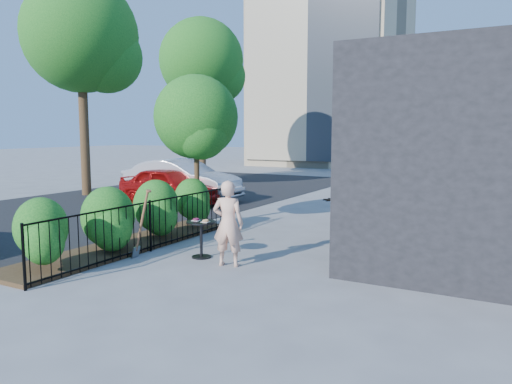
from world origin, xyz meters
The scene contains 13 objects.
ground centered at (0.00, 0.00, 0.00)m, with size 120.00×120.00×0.00m, color gray.
fence centered at (-1.50, 0.00, 0.56)m, with size 0.05×6.05×1.10m.
planting_bed centered at (-2.20, 0.00, 0.04)m, with size 1.30×6.00×0.08m, color #382616.
shrubs centered at (-2.10, 0.10, 0.70)m, with size 1.10×5.60×1.24m.
patio_tree centered at (-2.24, 2.76, 2.76)m, with size 2.20×2.20×3.94m.
street centered at (-7.00, 3.00, 0.00)m, with size 9.00×30.00×0.01m, color black.
street_tree_near centered at (-9.94, 5.96, 5.92)m, with size 4.40×4.40×8.28m.
street_tree_far centered at (-9.94, 13.96, 5.92)m, with size 4.40×4.40×8.28m.
cafe_table centered at (-0.26, 0.09, 0.51)m, with size 0.59×0.59×0.79m.
woman centered at (0.54, -0.16, 0.81)m, with size 0.59×0.39×1.63m, color beige.
shovel centered at (-1.26, -0.56, 0.63)m, with size 0.49×0.19×1.44m.
car_red centered at (-5.43, 5.51, 0.65)m, with size 1.53×3.79×1.29m, color #AB100E.
car_silver centered at (-5.77, 6.64, 0.75)m, with size 1.58×4.54×1.50m, color #AEAEB3.
Camera 1 is at (5.47, -7.95, 2.54)m, focal length 35.00 mm.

